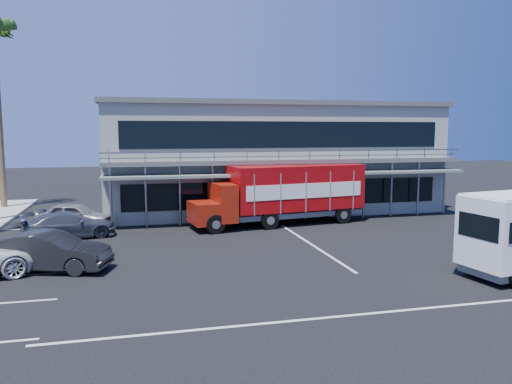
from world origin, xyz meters
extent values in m
plane|color=black|center=(0.00, 0.00, 0.00)|extent=(120.00, 120.00, 0.00)
cube|color=#A6AA9C|center=(3.00, 15.00, 3.50)|extent=(22.00, 10.00, 7.00)
cube|color=#515454|center=(3.00, 15.00, 7.15)|extent=(22.40, 10.40, 0.30)
cube|color=#515454|center=(3.00, 9.40, 3.60)|extent=(22.00, 1.20, 0.25)
cube|color=gray|center=(3.00, 8.85, 4.10)|extent=(22.00, 0.08, 0.90)
cube|color=slate|center=(3.00, 9.10, 2.90)|extent=(22.00, 1.80, 0.15)
cube|color=black|center=(3.00, 9.98, 1.60)|extent=(20.00, 0.06, 1.60)
cube|color=black|center=(3.00, 9.98, 5.20)|extent=(20.00, 0.06, 1.60)
cube|color=maroon|center=(-2.55, 7.63, 0.99)|extent=(1.71, 2.40, 1.18)
cube|color=maroon|center=(-1.48, 7.80, 1.53)|extent=(1.35, 2.59, 2.07)
cube|color=black|center=(-1.48, 7.80, 2.12)|extent=(0.37, 2.08, 0.69)
cube|color=#A1090E|center=(3.00, 8.50, 2.17)|extent=(8.17, 3.65, 2.56)
cube|color=slate|center=(3.00, 8.50, 0.64)|extent=(8.11, 3.28, 0.30)
cube|color=white|center=(3.19, 7.27, 2.07)|extent=(7.17, 1.15, 0.84)
cube|color=white|center=(2.81, 9.73, 2.07)|extent=(7.17, 1.15, 0.84)
cylinder|color=black|center=(-2.09, 6.61, 0.51)|extent=(1.06, 0.43, 1.03)
cylinder|color=black|center=(-2.43, 8.75, 0.51)|extent=(1.06, 0.43, 1.03)
cylinder|color=black|center=(1.02, 7.09, 0.51)|extent=(1.06, 0.43, 1.03)
cylinder|color=black|center=(0.69, 9.24, 0.51)|extent=(1.06, 0.43, 1.03)
cylinder|color=black|center=(5.70, 7.82, 0.51)|extent=(1.06, 0.43, 1.03)
cylinder|color=black|center=(5.37, 9.97, 0.51)|extent=(1.06, 0.43, 1.03)
cube|color=black|center=(5.63, -4.12, 2.06)|extent=(0.34, 1.79, 0.87)
cylinder|color=black|center=(6.36, -3.02, 0.44)|extent=(0.91, 0.41, 0.88)
imported|color=black|center=(-9.50, 1.20, 0.76)|extent=(4.90, 2.90, 1.53)
imported|color=#323643|center=(-9.50, 7.34, 0.66)|extent=(4.86, 2.86, 1.32)
imported|color=slate|center=(-9.50, 10.08, 0.71)|extent=(4.45, 2.55, 1.43)
camera|label=1|loc=(-6.19, -19.14, 5.45)|focal=35.00mm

